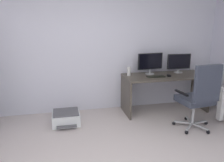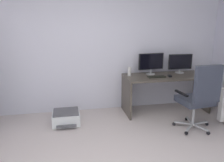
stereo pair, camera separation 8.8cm
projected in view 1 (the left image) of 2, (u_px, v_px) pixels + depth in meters
name	position (u px, v px, depth m)	size (l,w,h in m)	color
wall_back	(87.00, 44.00, 4.40)	(5.41, 0.10, 2.66)	silver
desk	(165.00, 84.00, 4.52)	(1.64, 0.68, 0.74)	#494238
monitor_main	(150.00, 62.00, 4.50)	(0.52, 0.18, 0.42)	#B2B5B7
monitor_secondary	(179.00, 62.00, 4.64)	(0.49, 0.18, 0.38)	#B2B5B7
keyboard	(156.00, 77.00, 4.31)	(0.34, 0.13, 0.02)	black
computer_mouse	(169.00, 76.00, 4.35)	(0.06, 0.10, 0.03)	black
desktop_speaker	(129.00, 71.00, 4.40)	(0.07, 0.07, 0.17)	silver
office_chair	(199.00, 95.00, 3.66)	(0.64, 0.64, 1.13)	#B7BABC
printer	(66.00, 118.00, 4.02)	(0.48, 0.51, 0.23)	silver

